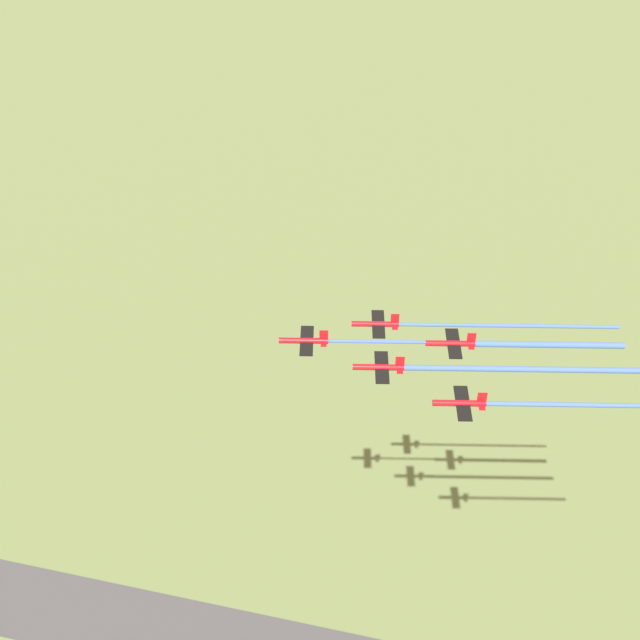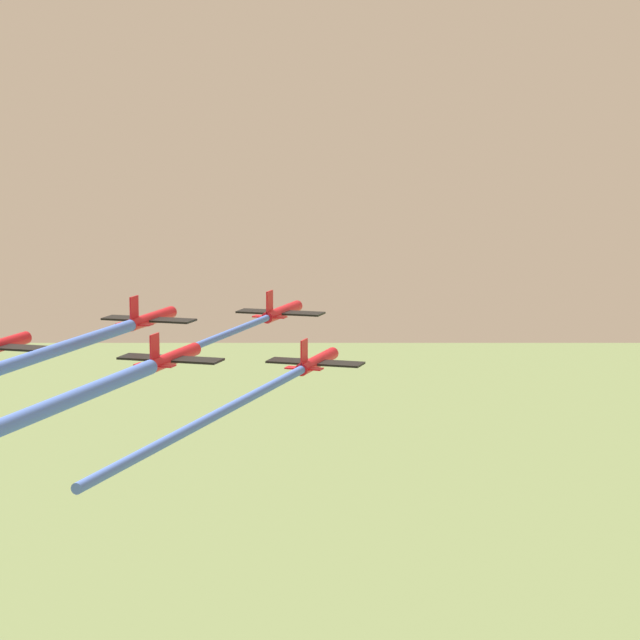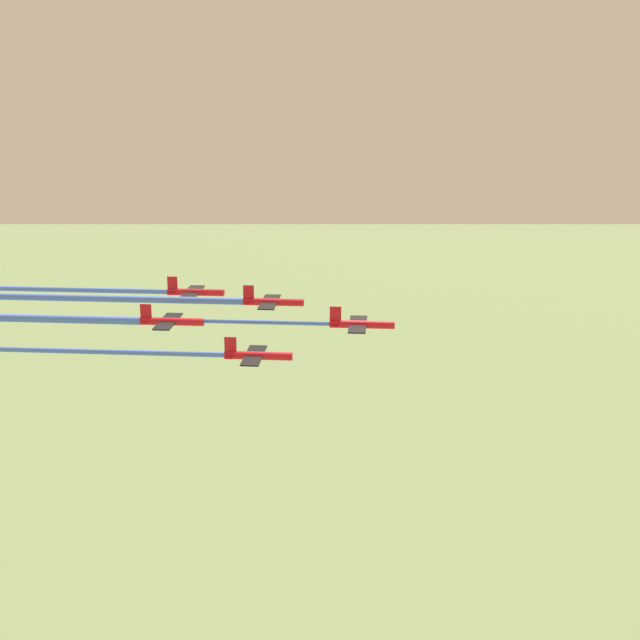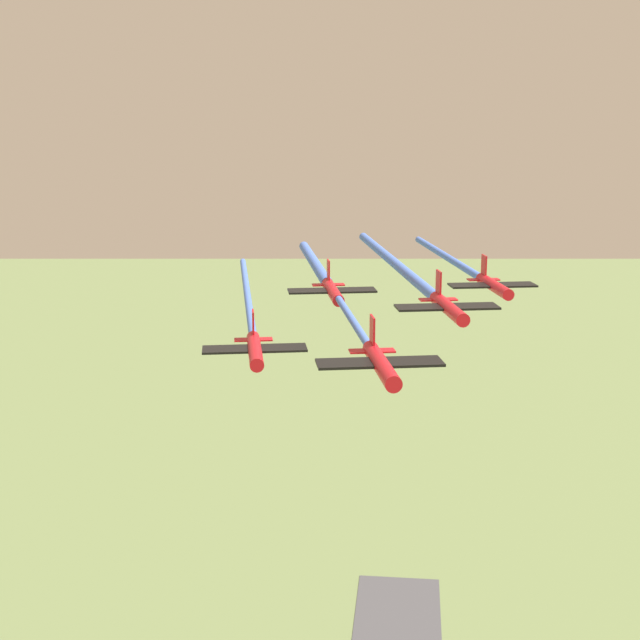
# 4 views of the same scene
# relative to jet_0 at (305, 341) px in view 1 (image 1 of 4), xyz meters

# --- Properties ---
(jet_0) EXTENTS (10.26, 10.07, 3.66)m
(jet_0) POSITION_rel_jet_0_xyz_m (0.00, 0.00, 0.00)
(jet_0) COLOR red
(jet_1) EXTENTS (10.26, 10.07, 3.66)m
(jet_1) POSITION_rel_jet_0_xyz_m (-18.72, -0.96, 0.99)
(jet_1) COLOR red
(jet_2) EXTENTS (10.26, 10.07, 3.66)m
(jet_2) POSITION_rel_jet_0_xyz_m (-8.26, -16.83, -2.76)
(jet_2) COLOR red
(jet_3) EXTENTS (10.26, 10.07, 3.66)m
(jet_3) POSITION_rel_jet_0_xyz_m (-37.45, -1.92, 0.03)
(jet_3) COLOR red
(jet_4) EXTENTS (10.26, 10.07, 3.66)m
(jet_4) POSITION_rel_jet_0_xyz_m (-26.98, -17.79, -0.24)
(jet_4) COLOR red
(smoke_trail_0) EXTENTS (33.76, 22.60, 0.72)m
(smoke_trail_0) POSITION_rel_jet_0_xyz_m (-20.86, -13.75, -0.05)
(smoke_trail_0) COLOR #4C72D8
(smoke_trail_1) EXTENTS (42.14, 28.37, 1.24)m
(smoke_trail_1) POSITION_rel_jet_0_xyz_m (-43.63, -17.38, 0.93)
(smoke_trail_1) COLOR #4C72D8
(smoke_trail_2) EXTENTS (42.57, 28.48, 0.86)m
(smoke_trail_2) POSITION_rel_jet_0_xyz_m (-33.48, -33.47, -2.81)
(smoke_trail_2) COLOR #4C72D8
(smoke_trail_3) EXTENTS (30.91, 20.84, 0.97)m
(smoke_trail_3) POSITION_rel_jet_0_xyz_m (-56.81, -14.69, -0.03)
(smoke_trail_3) COLOR #4C72D8
(smoke_trail_4) EXTENTS (28.00, 19.12, 1.39)m
(smoke_trail_4) POSITION_rel_jet_0_xyz_m (-44.77, -29.52, -0.30)
(smoke_trail_4) COLOR #4C72D8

